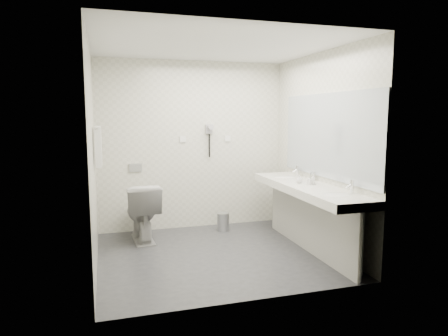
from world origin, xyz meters
name	(u,v)px	position (x,y,z in m)	size (l,w,h in m)	color
floor	(216,254)	(0.00, 0.00, 0.00)	(2.80, 2.80, 0.00)	#2B2C30
ceiling	(215,46)	(0.00, 0.00, 2.50)	(2.80, 2.80, 0.00)	silver
wall_back	(193,146)	(0.00, 1.30, 1.25)	(2.80, 2.80, 0.00)	beige
wall_front	(255,167)	(0.00, -1.30, 1.25)	(2.80, 2.80, 0.00)	beige
wall_left	(93,157)	(-1.40, 0.00, 1.25)	(2.60, 2.60, 0.00)	beige
wall_right	(320,151)	(1.40, 0.00, 1.25)	(2.60, 2.60, 0.00)	beige
vanity_counter	(307,189)	(1.12, -0.20, 0.80)	(0.55, 2.20, 0.10)	silver
vanity_panel	(308,222)	(1.15, -0.20, 0.38)	(0.03, 2.15, 0.75)	#9C9C94
vanity_post_near	(361,247)	(1.18, -1.24, 0.38)	(0.06, 0.06, 0.75)	silver
vanity_post_far	(276,204)	(1.18, 0.84, 0.38)	(0.06, 0.06, 0.75)	silver
mirror	(327,136)	(1.39, -0.20, 1.45)	(0.02, 2.20, 1.05)	#B2BCC6
basin_near	(336,196)	(1.12, -0.85, 0.83)	(0.40, 0.31, 0.05)	silver
basin_far	(285,178)	(1.12, 0.45, 0.83)	(0.40, 0.31, 0.05)	silver
faucet_near	(352,187)	(1.32, -0.85, 0.92)	(0.04, 0.04, 0.15)	silver
faucet_far	(298,171)	(1.32, 0.45, 0.92)	(0.04, 0.04, 0.15)	silver
soap_bottle_a	(309,181)	(1.14, -0.22, 0.90)	(0.05, 0.05, 0.10)	white
soap_bottle_b	(299,179)	(1.08, -0.07, 0.90)	(0.08, 0.08, 0.10)	white
soap_bottle_c	(313,179)	(1.20, -0.21, 0.91)	(0.05, 0.05, 0.13)	white
glass_left	(312,176)	(1.34, 0.07, 0.91)	(0.06, 0.06, 0.11)	silver
toilet	(142,212)	(-0.81, 0.83, 0.40)	(0.45, 0.78, 0.79)	silver
flush_plate	(136,168)	(-0.85, 1.29, 0.95)	(0.18, 0.02, 0.12)	#B2B5BA
pedal_bin	(223,222)	(0.38, 0.95, 0.13)	(0.18, 0.18, 0.25)	#B2B5BA
bin_lid	(223,213)	(0.38, 0.95, 0.26)	(0.18, 0.18, 0.01)	#B2B5BA
towel_rail	(97,128)	(-1.35, 0.55, 1.55)	(0.02, 0.02, 0.62)	silver
towel_near	(98,147)	(-1.34, 0.41, 1.33)	(0.07, 0.24, 0.48)	white
towel_far	(99,145)	(-1.34, 0.69, 1.33)	(0.07, 0.24, 0.48)	white
dryer_cradle	(209,129)	(0.25, 1.27, 1.50)	(0.10, 0.04, 0.14)	#9D9BA0
dryer_barrel	(210,127)	(0.25, 1.20, 1.53)	(0.08, 0.08, 0.14)	#9D9BA0
dryer_cord	(209,145)	(0.25, 1.26, 1.25)	(0.02, 0.02, 0.35)	black
switch_plate_a	(183,139)	(-0.15, 1.29, 1.35)	(0.09, 0.02, 0.09)	silver
switch_plate_b	(228,138)	(0.55, 1.29, 1.35)	(0.09, 0.02, 0.09)	silver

